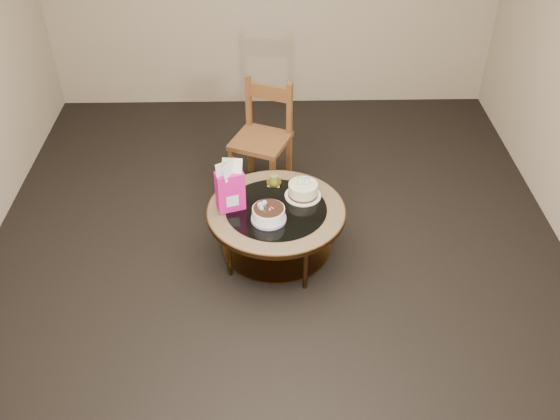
{
  "coord_description": "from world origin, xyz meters",
  "views": [
    {
      "loc": [
        -0.05,
        -3.57,
        3.23
      ],
      "look_at": [
        0.03,
        0.02,
        0.43
      ],
      "focal_mm": 40.0,
      "sensor_mm": 36.0,
      "label": 1
    }
  ],
  "objects_px": {
    "cream_cake": "(303,190)",
    "gift_bag": "(230,186)",
    "dining_chair": "(262,137)",
    "decorated_cake": "(268,214)",
    "coffee_table": "(276,217)"
  },
  "relations": [
    {
      "from": "decorated_cake",
      "to": "dining_chair",
      "type": "relative_size",
      "value": 0.27
    },
    {
      "from": "decorated_cake",
      "to": "gift_bag",
      "type": "distance_m",
      "value": 0.34
    },
    {
      "from": "decorated_cake",
      "to": "gift_bag",
      "type": "xyz_separation_m",
      "value": [
        -0.27,
        0.14,
        0.15
      ]
    },
    {
      "from": "coffee_table",
      "to": "dining_chair",
      "type": "distance_m",
      "value": 0.97
    },
    {
      "from": "coffee_table",
      "to": "gift_bag",
      "type": "distance_m",
      "value": 0.43
    },
    {
      "from": "cream_cake",
      "to": "gift_bag",
      "type": "bearing_deg",
      "value": -162.72
    },
    {
      "from": "coffee_table",
      "to": "gift_bag",
      "type": "relative_size",
      "value": 2.59
    },
    {
      "from": "cream_cake",
      "to": "dining_chair",
      "type": "height_order",
      "value": "dining_chair"
    },
    {
      "from": "decorated_cake",
      "to": "cream_cake",
      "type": "bearing_deg",
      "value": 46.7
    },
    {
      "from": "coffee_table",
      "to": "dining_chair",
      "type": "xyz_separation_m",
      "value": [
        -0.1,
        0.96,
        0.1
      ]
    },
    {
      "from": "cream_cake",
      "to": "gift_bag",
      "type": "relative_size",
      "value": 0.69
    },
    {
      "from": "gift_bag",
      "to": "dining_chair",
      "type": "distance_m",
      "value": 0.98
    },
    {
      "from": "gift_bag",
      "to": "dining_chair",
      "type": "xyz_separation_m",
      "value": [
        0.23,
        0.94,
        -0.17
      ]
    },
    {
      "from": "coffee_table",
      "to": "dining_chair",
      "type": "height_order",
      "value": "dining_chair"
    },
    {
      "from": "cream_cake",
      "to": "dining_chair",
      "type": "relative_size",
      "value": 0.29
    }
  ]
}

